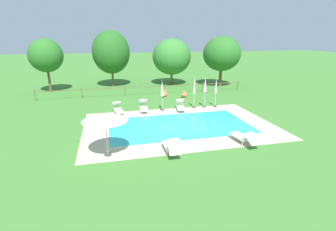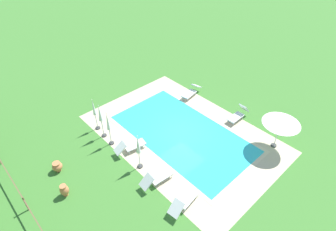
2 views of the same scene
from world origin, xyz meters
TOP-DOWN VIEW (x-y plane):
  - ground_plane at (0.00, 0.00)m, footprint 160.00×160.00m
  - pool_deck_paving at (0.00, 0.00)m, footprint 12.61×8.34m
  - swimming_pool_water at (0.00, 0.00)m, footprint 9.36×5.09m
  - pool_coping_rim at (0.00, 0.00)m, footprint 9.84×5.57m
  - sun_lounger_north_near_steps at (1.06, 3.43)m, footprint 0.94×2.05m
  - sun_lounger_north_mid at (-3.91, 3.78)m, footprint 0.87×2.05m
  - sun_lounger_north_far at (-1.60, -3.95)m, footprint 0.61×1.86m
  - sun_lounger_north_end at (2.67, -3.69)m, footprint 0.92×2.10m
  - sun_lounger_south_near_corner at (-1.89, 3.84)m, footprint 0.75×2.00m
  - patio_umbrella_open_foreground at (-4.77, -3.43)m, footprint 2.24×2.24m
  - patio_umbrella_closed_row_west at (2.40, 3.99)m, footprint 0.32×0.32m
  - patio_umbrella_closed_row_mid_west at (4.26, 3.85)m, footprint 0.32×0.32m
  - patio_umbrella_closed_row_centre at (-0.36, 3.85)m, footprint 0.32×0.32m
  - patio_umbrella_closed_row_mid_east at (3.33, 3.94)m, footprint 0.32×0.32m
  - terracotta_urn_near_fence at (2.63, 7.47)m, footprint 0.57×0.57m
  - terracotta_urn_by_tree at (0.79, 7.93)m, footprint 0.46×0.46m
  - perimeter_fence at (-0.83, 9.71)m, footprint 20.85×0.08m

SIDE VIEW (x-z plane):
  - ground_plane at x=0.00m, z-range 0.00..0.00m
  - pool_deck_paving at x=0.00m, z-range 0.00..0.01m
  - swimming_pool_water at x=0.00m, z-range 0.00..0.01m
  - pool_coping_rim at x=0.00m, z-range 0.01..0.01m
  - terracotta_urn_near_fence at x=2.63m, z-range 0.03..0.65m
  - sun_lounger_north_end at x=2.67m, z-range -0.03..0.76m
  - sun_lounger_north_mid at x=-3.91m, z-range -0.05..0.80m
  - sun_lounger_north_near_steps at x=1.06m, z-range -0.06..0.81m
  - sun_lounger_south_near_corner at x=-1.89m, z-range -0.07..0.83m
  - sun_lounger_north_far at x=-1.60m, z-range -0.10..0.89m
  - terracotta_urn_by_tree at x=0.79m, z-range 0.03..0.79m
  - perimeter_fence at x=-0.83m, z-range 0.18..1.23m
  - patio_umbrella_closed_row_mid_west at x=4.26m, z-range 0.30..2.75m
  - patio_umbrella_closed_row_west at x=2.40m, z-range 0.33..2.84m
  - patio_umbrella_closed_row_centre at x=-0.36m, z-range 0.40..2.88m
  - patio_umbrella_closed_row_mid_east at x=3.33m, z-range 0.43..2.96m
  - patio_umbrella_open_foreground at x=-4.77m, z-range 0.90..3.12m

